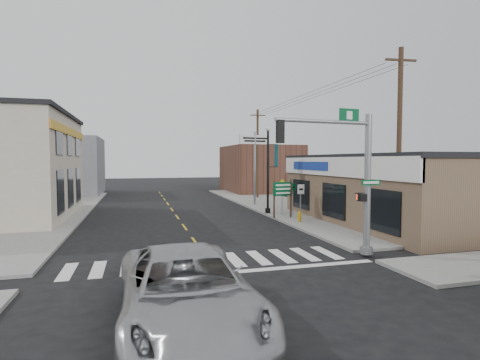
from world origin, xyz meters
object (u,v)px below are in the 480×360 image
object	(u,v)px
lamp_post	(269,163)
bare_tree	(366,164)
traffic_signal_pole	(353,169)
suv	(186,291)
utility_pole_near	(399,141)
utility_pole_far	(258,153)
guide_sign	(283,193)
dance_center_sign	(255,149)
fire_hydrant	(299,216)

from	to	relation	value
lamp_post	bare_tree	size ratio (longest dim) A/B	1.36
traffic_signal_pole	lamp_post	world-z (taller)	lamp_post
suv	lamp_post	size ratio (longest dim) A/B	1.05
utility_pole_near	utility_pole_far	world-z (taller)	utility_pole_near
suv	traffic_signal_pole	bearing A→B (deg)	31.68
guide_sign	traffic_signal_pole	bearing A→B (deg)	-104.84
suv	utility_pole_far	world-z (taller)	utility_pole_far
bare_tree	utility_pole_far	xyz separation A→B (m)	(-0.49, 17.63, 0.97)
suv	bare_tree	bearing A→B (deg)	40.21
suv	dance_center_sign	bearing A→B (deg)	67.85
bare_tree	suv	bearing A→B (deg)	-139.22
suv	utility_pole_far	size ratio (longest dim) A/B	0.73
suv	utility_pole_near	xyz separation A→B (m)	(11.07, 6.83, 3.89)
traffic_signal_pole	bare_tree	bearing A→B (deg)	46.48
traffic_signal_pole	utility_pole_far	distance (m)	23.06
traffic_signal_pole	guide_sign	size ratio (longest dim) A/B	2.28
lamp_post	utility_pole_far	size ratio (longest dim) A/B	0.69
dance_center_sign	bare_tree	world-z (taller)	dance_center_sign
traffic_signal_pole	guide_sign	xyz separation A→B (m)	(1.00, 9.68, -1.77)
dance_center_sign	bare_tree	size ratio (longest dim) A/B	1.37
traffic_signal_pole	dance_center_sign	xyz separation A→B (m)	(1.49, 17.23, 1.26)
traffic_signal_pole	utility_pole_near	bearing A→B (deg)	25.34
suv	traffic_signal_pole	distance (m)	8.79
dance_center_sign	bare_tree	xyz separation A→B (m)	(2.56, -12.10, -1.14)
guide_sign	suv	bearing A→B (deg)	-128.69
fire_hydrant	dance_center_sign	distance (m)	10.30
suv	guide_sign	xyz separation A→B (m)	(8.09, 14.16, 0.88)
dance_center_sign	utility_pole_far	world-z (taller)	utility_pole_far
guide_sign	fire_hydrant	distance (m)	2.25
bare_tree	utility_pole_far	size ratio (longest dim) A/B	0.51
suv	fire_hydrant	xyz separation A→B (m)	(8.45, 12.35, -0.41)
dance_center_sign	utility_pole_near	xyz separation A→B (m)	(2.49, -14.87, -0.02)
fire_hydrant	suv	bearing A→B (deg)	-124.38
fire_hydrant	utility_pole_far	size ratio (longest dim) A/B	0.07
traffic_signal_pole	fire_hydrant	distance (m)	8.56
traffic_signal_pole	utility_pole_near	world-z (taller)	utility_pole_near
bare_tree	utility_pole_far	distance (m)	17.66
fire_hydrant	dance_center_sign	world-z (taller)	dance_center_sign
guide_sign	bare_tree	bearing A→B (deg)	-65.13
fire_hydrant	utility_pole_near	size ratio (longest dim) A/B	0.07
lamp_post	suv	bearing A→B (deg)	-91.83
traffic_signal_pole	fire_hydrant	bearing A→B (deg)	74.93
lamp_post	dance_center_sign	size ratio (longest dim) A/B	0.99
traffic_signal_pole	utility_pole_near	distance (m)	4.79
dance_center_sign	utility_pole_far	distance (m)	5.91
lamp_post	bare_tree	world-z (taller)	lamp_post
lamp_post	traffic_signal_pole	bearing A→B (deg)	-70.09
traffic_signal_pole	fire_hydrant	size ratio (longest dim) A/B	8.89
guide_sign	lamp_post	bearing A→B (deg)	84.99
dance_center_sign	utility_pole_near	bearing A→B (deg)	-93.17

